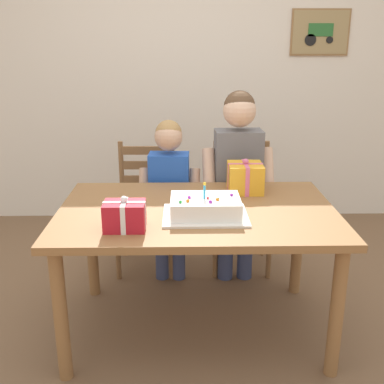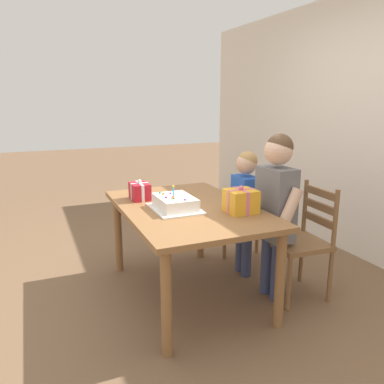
{
  "view_description": "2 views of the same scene",
  "coord_description": "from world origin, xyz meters",
  "px_view_note": "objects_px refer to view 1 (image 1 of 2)",
  "views": [
    {
      "loc": [
        -0.08,
        -2.44,
        1.65
      ],
      "look_at": [
        -0.03,
        0.03,
        0.84
      ],
      "focal_mm": 44.45,
      "sensor_mm": 36.0,
      "label": 1
    },
    {
      "loc": [
        2.72,
        -1.11,
        1.59
      ],
      "look_at": [
        -0.04,
        0.06,
        0.86
      ],
      "focal_mm": 36.43,
      "sensor_mm": 36.0,
      "label": 2
    }
  ],
  "objects_px": {
    "dining_table": "(197,224)",
    "gift_box_red_large": "(125,216)",
    "birthday_cake": "(205,208)",
    "child_younger": "(169,186)",
    "chair_left": "(146,206)",
    "child_older": "(238,169)",
    "gift_box_beside_cake": "(245,178)",
    "chair_right": "(241,205)"
  },
  "relations": [
    {
      "from": "chair_right",
      "to": "chair_left",
      "type": "bearing_deg",
      "value": 180.0
    },
    {
      "from": "dining_table",
      "to": "gift_box_red_large",
      "type": "bearing_deg",
      "value": -141.9
    },
    {
      "from": "dining_table",
      "to": "child_younger",
      "type": "height_order",
      "value": "child_younger"
    },
    {
      "from": "dining_table",
      "to": "child_younger",
      "type": "distance_m",
      "value": 0.65
    },
    {
      "from": "gift_box_red_large",
      "to": "chair_left",
      "type": "height_order",
      "value": "gift_box_red_large"
    },
    {
      "from": "gift_box_beside_cake",
      "to": "birthday_cake",
      "type": "bearing_deg",
      "value": -121.51
    },
    {
      "from": "gift_box_beside_cake",
      "to": "chair_right",
      "type": "height_order",
      "value": "gift_box_beside_cake"
    },
    {
      "from": "birthday_cake",
      "to": "chair_left",
      "type": "height_order",
      "value": "birthday_cake"
    },
    {
      "from": "gift_box_beside_cake",
      "to": "chair_left",
      "type": "xyz_separation_m",
      "value": [
        -0.65,
        0.55,
        -0.37
      ]
    },
    {
      "from": "gift_box_red_large",
      "to": "child_older",
      "type": "relative_size",
      "value": 0.15
    },
    {
      "from": "child_older",
      "to": "child_younger",
      "type": "distance_m",
      "value": 0.48
    },
    {
      "from": "dining_table",
      "to": "child_younger",
      "type": "xyz_separation_m",
      "value": [
        -0.17,
        0.62,
        0.03
      ]
    },
    {
      "from": "gift_box_beside_cake",
      "to": "chair_left",
      "type": "bearing_deg",
      "value": 139.76
    },
    {
      "from": "chair_right",
      "to": "gift_box_red_large",
      "type": "bearing_deg",
      "value": -122.03
    },
    {
      "from": "dining_table",
      "to": "gift_box_red_large",
      "type": "distance_m",
      "value": 0.49
    },
    {
      "from": "dining_table",
      "to": "chair_left",
      "type": "relative_size",
      "value": 1.65
    },
    {
      "from": "child_younger",
      "to": "child_older",
      "type": "bearing_deg",
      "value": -0.05
    },
    {
      "from": "chair_right",
      "to": "birthday_cake",
      "type": "bearing_deg",
      "value": -107.77
    },
    {
      "from": "birthday_cake",
      "to": "chair_right",
      "type": "xyz_separation_m",
      "value": [
        0.31,
        0.97,
        -0.34
      ]
    },
    {
      "from": "dining_table",
      "to": "gift_box_red_large",
      "type": "height_order",
      "value": "gift_box_red_large"
    },
    {
      "from": "birthday_cake",
      "to": "child_younger",
      "type": "height_order",
      "value": "child_younger"
    },
    {
      "from": "birthday_cake",
      "to": "gift_box_red_large",
      "type": "xyz_separation_m",
      "value": [
        -0.4,
        -0.16,
        0.02
      ]
    },
    {
      "from": "dining_table",
      "to": "chair_left",
      "type": "height_order",
      "value": "chair_left"
    },
    {
      "from": "gift_box_red_large",
      "to": "chair_right",
      "type": "height_order",
      "value": "gift_box_red_large"
    },
    {
      "from": "child_older",
      "to": "child_younger",
      "type": "height_order",
      "value": "child_older"
    },
    {
      "from": "chair_left",
      "to": "child_older",
      "type": "height_order",
      "value": "child_older"
    },
    {
      "from": "dining_table",
      "to": "gift_box_red_large",
      "type": "xyz_separation_m",
      "value": [
        -0.36,
        -0.28,
        0.16
      ]
    },
    {
      "from": "gift_box_red_large",
      "to": "chair_left",
      "type": "bearing_deg",
      "value": 89.4
    },
    {
      "from": "gift_box_beside_cake",
      "to": "child_younger",
      "type": "bearing_deg",
      "value": 145.99
    },
    {
      "from": "child_older",
      "to": "birthday_cake",
      "type": "bearing_deg",
      "value": -108.8
    },
    {
      "from": "gift_box_beside_cake",
      "to": "child_older",
      "type": "height_order",
      "value": "child_older"
    },
    {
      "from": "chair_right",
      "to": "child_younger",
      "type": "distance_m",
      "value": 0.61
    },
    {
      "from": "child_older",
      "to": "child_younger",
      "type": "xyz_separation_m",
      "value": [
        -0.46,
        0.0,
        -0.12
      ]
    },
    {
      "from": "dining_table",
      "to": "chair_right",
      "type": "xyz_separation_m",
      "value": [
        0.35,
        0.85,
        -0.2
      ]
    },
    {
      "from": "gift_box_red_large",
      "to": "chair_left",
      "type": "xyz_separation_m",
      "value": [
        0.01,
        1.14,
        -0.36
      ]
    },
    {
      "from": "child_older",
      "to": "child_younger",
      "type": "bearing_deg",
      "value": 179.95
    },
    {
      "from": "birthday_cake",
      "to": "gift_box_red_large",
      "type": "relative_size",
      "value": 2.14
    },
    {
      "from": "dining_table",
      "to": "child_older",
      "type": "bearing_deg",
      "value": 64.94
    },
    {
      "from": "child_older",
      "to": "child_younger",
      "type": "relative_size",
      "value": 1.17
    },
    {
      "from": "birthday_cake",
      "to": "dining_table",
      "type": "bearing_deg",
      "value": 108.36
    },
    {
      "from": "gift_box_beside_cake",
      "to": "child_younger",
      "type": "distance_m",
      "value": 0.59
    },
    {
      "from": "birthday_cake",
      "to": "chair_right",
      "type": "distance_m",
      "value": 1.08
    }
  ]
}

